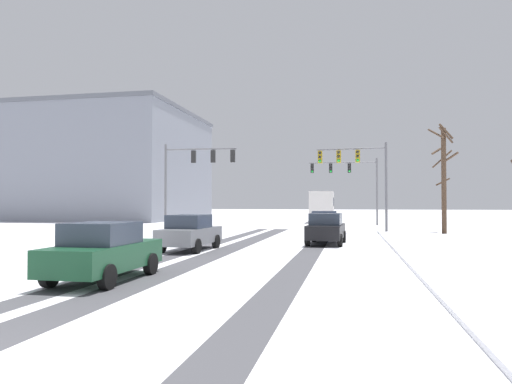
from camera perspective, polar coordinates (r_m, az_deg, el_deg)
The scene contains 14 objects.
wheel_track_left_lane at distance 21.45m, azimuth -3.70°, elevation -7.10°, with size 1.18×35.04×0.01m, color #4C4C51.
wheel_track_right_lane at distance 20.78m, azimuth 6.66°, elevation -7.28°, with size 0.97×35.04×0.01m, color #4C4C51.
wheel_track_center at distance 21.88m, azimuth -7.51°, elevation -6.97°, with size 0.83×35.04×0.01m, color #4C4C51.
sidewalk_kerb_right at distance 19.51m, azimuth 23.12°, elevation -7.40°, with size 4.00×35.04×0.12m, color white.
traffic_signal_near_left at distance 34.65m, azimuth -7.61°, elevation 3.00°, with size 5.43×0.59×6.50m.
traffic_signal_far_right at distance 46.40m, azimuth 11.30°, elevation 1.97°, with size 6.63×0.77×6.50m.
traffic_signal_near_right at distance 34.70m, azimuth 12.31°, elevation 2.99°, with size 5.05×0.53×6.50m.
car_blue_lead at distance 31.08m, azimuth 8.36°, elevation -3.80°, with size 1.91×4.14×1.62m.
car_black_second at distance 24.73m, azimuth 8.55°, elevation -4.43°, with size 2.00×4.18×1.62m.
car_grey_third at distance 21.51m, azimuth -8.07°, elevation -4.90°, with size 1.97×4.17×1.62m.
car_dark_green_fourth at distance 13.72m, azimuth -18.10°, elevation -6.88°, with size 1.85×4.11×1.62m.
bus_oncoming at distance 54.15m, azimuth 8.13°, elevation -1.50°, with size 2.89×11.06×3.38m.
bare_tree_sidewalk_far at distance 35.47m, azimuth 21.93°, elevation 1.96°, with size 2.01×1.98×7.70m.
office_building_far_left_block at distance 67.07m, azimuth -19.37°, elevation 2.97°, with size 27.41×22.21×14.20m.
Camera 1 is at (5.48, -4.66, 2.16)m, focal length 32.79 mm.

